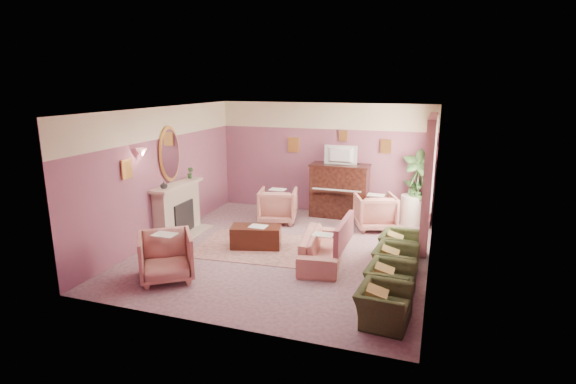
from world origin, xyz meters
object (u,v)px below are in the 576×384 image
(floral_armchair_front, at_px, (166,254))
(olive_chair_d, at_px, (400,242))
(piano, at_px, (339,191))
(floral_armchair_right, at_px, (375,210))
(side_table, at_px, (411,210))
(sofa, at_px, (323,242))
(coffee_table, at_px, (256,237))
(floral_armchair_left, at_px, (278,204))
(olive_chair_a, at_px, (384,300))
(television, at_px, (340,154))
(olive_chair_c, at_px, (396,257))
(olive_chair_b, at_px, (390,276))

(floral_armchair_front, bearing_deg, olive_chair_d, 30.63)
(piano, bearing_deg, floral_armchair_right, -35.00)
(floral_armchair_front, bearing_deg, side_table, 50.46)
(floral_armchair_right, relative_size, olive_chair_d, 1.12)
(sofa, relative_size, olive_chair_d, 2.27)
(floral_armchair_front, bearing_deg, floral_armchair_right, 52.48)
(coffee_table, relative_size, olive_chair_d, 1.24)
(coffee_table, bearing_deg, floral_armchair_left, 95.74)
(piano, bearing_deg, olive_chair_d, -54.52)
(floral_armchair_right, relative_size, floral_armchair_front, 1.00)
(floral_armchair_right, bearing_deg, floral_armchair_front, -127.52)
(sofa, distance_m, floral_armchair_left, 2.63)
(olive_chair_a, relative_size, side_table, 1.15)
(coffee_table, height_order, olive_chair_a, olive_chair_a)
(television, relative_size, floral_armchair_front, 0.89)
(piano, distance_m, floral_armchair_right, 1.23)
(piano, relative_size, sofa, 0.77)
(piano, distance_m, sofa, 2.99)
(coffee_table, relative_size, olive_chair_c, 1.24)
(olive_chair_d, distance_m, side_table, 2.36)
(floral_armchair_right, xyz_separation_m, side_table, (0.77, 0.66, -0.10))
(television, xyz_separation_m, sofa, (0.34, -2.90, -1.23))
(television, relative_size, olive_chair_a, 1.00)
(floral_armchair_right, distance_m, side_table, 1.01)
(olive_chair_a, bearing_deg, television, 109.56)
(olive_chair_a, bearing_deg, coffee_table, 142.66)
(coffee_table, xyz_separation_m, olive_chair_d, (2.83, 0.30, 0.12))
(television, height_order, floral_armchair_front, television)
(olive_chair_b, bearing_deg, floral_armchair_front, -171.53)
(floral_armchair_front, xyz_separation_m, olive_chair_d, (3.70, 2.19, -0.10))
(sofa, height_order, olive_chair_d, sofa)
(floral_armchair_front, bearing_deg, olive_chair_b, 8.47)
(coffee_table, relative_size, olive_chair_b, 1.24)
(floral_armchair_left, distance_m, side_table, 3.19)
(coffee_table, relative_size, sofa, 0.55)
(side_table, bearing_deg, floral_armchair_right, -139.40)
(coffee_table, bearing_deg, olive_chair_b, -25.34)
(television, height_order, olive_chair_c, television)
(floral_armchair_front, bearing_deg, sofa, 35.01)
(coffee_table, distance_m, floral_armchair_left, 1.81)
(television, bearing_deg, floral_armchair_left, -146.69)
(olive_chair_b, xyz_separation_m, olive_chair_d, (0.00, 1.64, 0.00))
(coffee_table, relative_size, floral_armchair_front, 1.11)
(piano, relative_size, olive_chair_b, 1.74)
(television, relative_size, olive_chair_b, 1.00)
(floral_armchair_front, height_order, side_table, floral_armchair_front)
(television, distance_m, floral_armchair_front, 5.09)
(coffee_table, height_order, sofa, sofa)
(floral_armchair_left, distance_m, floral_armchair_front, 3.74)
(piano, bearing_deg, television, -90.00)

